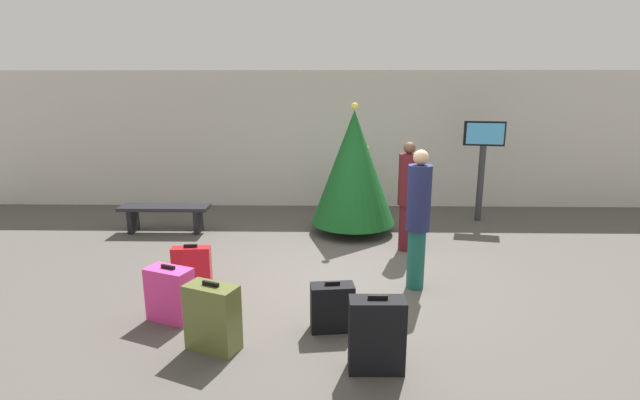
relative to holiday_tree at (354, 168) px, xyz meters
name	(u,v)px	position (x,y,z in m)	size (l,w,h in m)	color
ground_plane	(350,279)	(-0.13, -2.10, -1.16)	(16.00, 16.00, 0.00)	#514C47
back_wall	(343,140)	(-0.13, 2.00, 0.26)	(16.00, 0.20, 2.85)	beige
holiday_tree	(354,168)	(0.00, 0.00, 0.00)	(1.46, 1.46, 2.26)	#4C3319
flight_info_kiosk	(483,154)	(2.47, 0.83, 0.12)	(0.74, 0.22, 1.90)	#333338
waiting_bench	(165,212)	(-3.32, -0.05, -0.80)	(1.55, 0.44, 0.48)	black
traveller_0	(407,194)	(0.79, -0.92, -0.25)	(0.37, 0.37, 1.71)	#4C1419
traveller_1	(418,216)	(0.69, -2.37, -0.21)	(0.35, 0.35, 1.78)	#19594C
suitcase_0	(213,318)	(-1.55, -3.87, -0.83)	(0.57, 0.44, 0.71)	#59602D
suitcase_1	(332,307)	(-0.38, -3.47, -0.91)	(0.48, 0.27, 0.55)	black
suitcase_2	(192,267)	(-2.17, -2.42, -0.89)	(0.49, 0.21, 0.58)	#B2191E
suitcase_3	(377,335)	(0.01, -4.20, -0.81)	(0.50, 0.24, 0.74)	black
suitcase_4	(170,294)	(-2.17, -3.27, -0.86)	(0.56, 0.43, 0.64)	#E5388C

